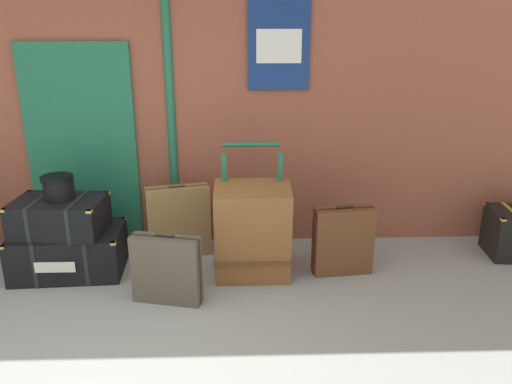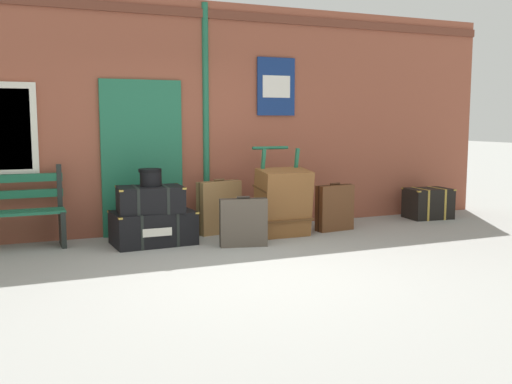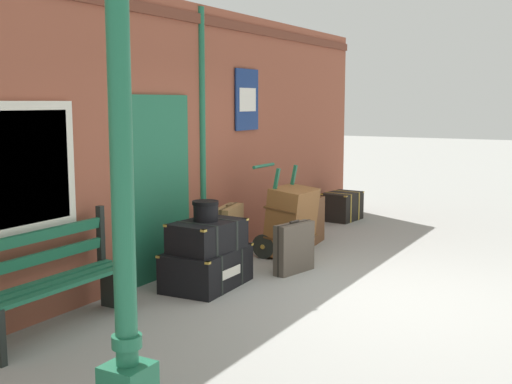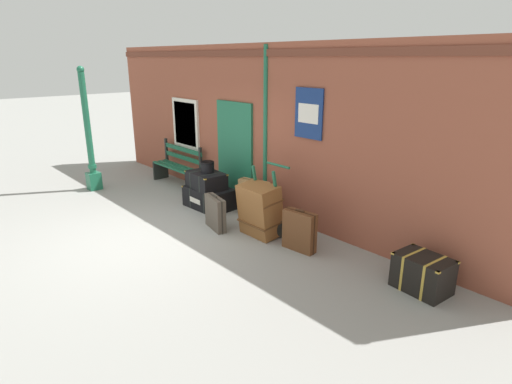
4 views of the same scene
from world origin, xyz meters
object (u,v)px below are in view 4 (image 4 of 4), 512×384
at_px(lamp_post, 90,145).
at_px(suitcase_umber, 254,199).
at_px(steamer_trunk_base, 209,198).
at_px(round_hatbox, 207,166).
at_px(large_brown_trunk, 260,210).
at_px(porters_trolley, 267,218).
at_px(suitcase_olive, 215,213).
at_px(suitcase_cream, 299,231).
at_px(steamer_trunk_middle, 206,180).
at_px(corner_trunk, 423,274).
at_px(platform_bench, 178,167).

height_order(lamp_post, suitcase_umber, lamp_post).
height_order(steamer_trunk_base, round_hatbox, round_hatbox).
xyz_separation_m(lamp_post, large_brown_trunk, (4.54, 1.11, -0.58)).
bearing_deg(round_hatbox, large_brown_trunk, -5.40).
distance_m(porters_trolley, suitcase_umber, 0.81).
height_order(round_hatbox, suitcase_olive, round_hatbox).
bearing_deg(porters_trolley, suitcase_cream, -6.72).
distance_m(suitcase_cream, suitcase_olive, 1.66).
bearing_deg(steamer_trunk_middle, suitcase_cream, -1.44).
relative_size(steamer_trunk_base, suitcase_olive, 1.64).
bearing_deg(lamp_post, corner_trunk, 11.56).
xyz_separation_m(suitcase_cream, corner_trunk, (1.91, 0.31, -0.08)).
relative_size(large_brown_trunk, corner_trunk, 1.26).
bearing_deg(steamer_trunk_base, large_brown_trunk, -5.72).
xyz_separation_m(lamp_post, suitcase_umber, (3.81, 1.62, -0.68)).
bearing_deg(suitcase_umber, suitcase_cream, -15.41).
bearing_deg(lamp_post, platform_bench, 59.84).
xyz_separation_m(steamer_trunk_middle, porters_trolley, (1.78, 0.03, -0.31)).
distance_m(porters_trolley, large_brown_trunk, 0.26).
distance_m(lamp_post, porters_trolley, 4.78).
height_order(platform_bench, large_brown_trunk, platform_bench).
height_order(porters_trolley, corner_trunk, porters_trolley).
bearing_deg(corner_trunk, suitcase_cream, -170.74).
relative_size(steamer_trunk_base, suitcase_cream, 1.51).
distance_m(steamer_trunk_middle, porters_trolley, 1.80).
distance_m(steamer_trunk_middle, corner_trunk, 4.56).
relative_size(porters_trolley, suitcase_cream, 1.74).
bearing_deg(suitcase_olive, suitcase_cream, 16.74).
relative_size(porters_trolley, large_brown_trunk, 1.30).
relative_size(platform_bench, large_brown_trunk, 1.73).
bearing_deg(suitcase_cream, suitcase_olive, -163.26).
height_order(lamp_post, suitcase_olive, lamp_post).
relative_size(steamer_trunk_base, large_brown_trunk, 1.13).
xyz_separation_m(steamer_trunk_middle, corner_trunk, (4.54, 0.25, -0.34)).
bearing_deg(platform_bench, lamp_post, -120.16).
distance_m(steamer_trunk_middle, suitcase_olive, 1.21).
height_order(platform_bench, suitcase_cream, platform_bench).
bearing_deg(platform_bench, suitcase_umber, -1.24).
bearing_deg(round_hatbox, platform_bench, 167.36).
bearing_deg(lamp_post, large_brown_trunk, 13.72).
height_order(suitcase_cream, suitcase_olive, suitcase_cream).
bearing_deg(platform_bench, steamer_trunk_middle, -13.55).
relative_size(platform_bench, steamer_trunk_base, 1.53).
bearing_deg(corner_trunk, steamer_trunk_base, -177.31).
relative_size(platform_bench, steamer_trunk_middle, 1.89).
xyz_separation_m(lamp_post, suitcase_olive, (3.81, 0.70, -0.74)).
xyz_separation_m(steamer_trunk_base, corner_trunk, (4.50, 0.21, 0.03)).
bearing_deg(corner_trunk, large_brown_trunk, -172.05).
height_order(porters_trolley, suitcase_umber, porters_trolley).
height_order(platform_bench, suitcase_umber, platform_bench).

